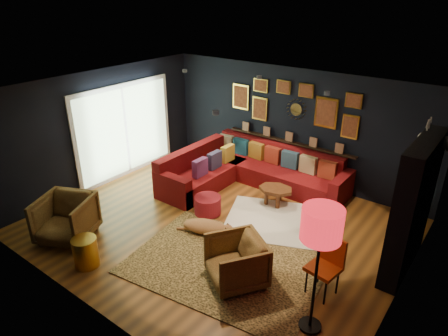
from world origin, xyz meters
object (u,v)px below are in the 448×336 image
Objects in this scene: gold_stool at (86,252)px; sectional at (245,171)px; dog at (205,224)px; floor_lamp at (321,229)px; armchair_left at (65,217)px; armchair_right at (236,260)px; coffee_table at (276,191)px; orange_chair at (327,261)px; pouf at (208,205)px.

sectional is at bearing 84.24° from gold_stool.
sectional reaches higher than gold_stool.
floor_lamp is at bearing -41.62° from dog.
armchair_left reaches higher than armchair_right.
coffee_table is 0.99× the size of armchair_right.
orange_chair is 2.43m from dog.
coffee_table is at bearing 140.60° from armchair_right.
gold_stool is at bearing -112.00° from coffee_table.
dog is (-2.56, 0.87, -1.36)m from floor_lamp.
orange_chair is at bearing 62.03° from armchair_right.
dog is at bearing -173.69° from orange_chair.
pouf is 0.69m from dog.
sectional is 4.03m from gold_stool.
sectional is 4.15× the size of coffee_table.
dog is (-0.49, -1.71, -0.12)m from coffee_table.
gold_stool is at bearing -139.81° from dog.
sectional is 3.97m from armchair_left.
armchair_left is (-2.37, -3.33, 0.14)m from coffee_table.
dog is (1.88, 1.62, -0.26)m from armchair_left.
pouf is at bearing -84.11° from sectional.
sectional is at bearing 158.40° from coffee_table.
coffee_table is 0.90× the size of orange_chair.
sectional is 2.99× the size of dog.
armchair_right is at bearing -142.92° from orange_chair.
pouf is 2.51m from gold_stool.
armchair_right is 2.48m from gold_stool.
coffee_table is 0.72× the size of dog.
armchair_left is at bearing -151.70° from orange_chair.
sectional is 4.11× the size of armchair_right.
pouf is 2.10m from armchair_right.
armchair_right is 1.76m from floor_lamp.
sectional is 1.13m from coffee_table.
armchair_right is at bearing -8.90° from armchair_left.
orange_chair reaches higher than sectional.
sectional reaches higher than coffee_table.
pouf is at bearing 77.00° from gold_stool.
orange_chair is at bearing 101.09° from floor_lamp.
armchair_left reaches higher than gold_stool.
armchair_left is at bearing 164.05° from gold_stool.
floor_lamp is at bearing -43.94° from sectional.
gold_stool is 0.55× the size of orange_chair.
coffee_table is 0.45× the size of floor_lamp.
armchair_right reaches higher than coffee_table.
sectional is 1.85× the size of floor_lamp.
sectional is 4.50m from floor_lamp.
pouf is 2.90m from orange_chair.
sectional is 3.38m from armchair_right.
pouf is (-0.89, -1.14, -0.11)m from coffee_table.
gold_stool reaches higher than coffee_table.
sectional is 2.20m from dog.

